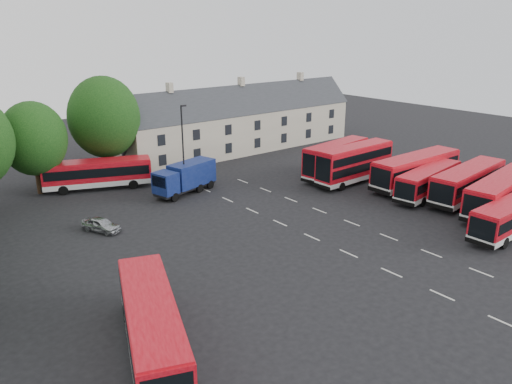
# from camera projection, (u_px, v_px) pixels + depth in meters

# --- Properties ---
(ground) EXTENTS (140.00, 140.00, 0.00)m
(ground) POSITION_uv_depth(u_px,v_px,m) (330.00, 245.00, 39.96)
(ground) COLOR black
(ground) RESTS_ON ground
(lane_markings) EXTENTS (5.15, 33.80, 0.01)m
(lane_markings) POSITION_uv_depth(u_px,v_px,m) (333.00, 230.00, 42.92)
(lane_markings) COLOR beige
(lane_markings) RESTS_ON ground
(terrace_houses) EXTENTS (35.70, 7.13, 10.06)m
(terrace_houses) POSITION_uv_depth(u_px,v_px,m) (242.00, 122.00, 69.19)
(terrace_houses) COLOR beige
(terrace_houses) RESTS_ON ground
(bus_row_b) EXTENTS (12.26, 4.23, 3.40)m
(bus_row_b) POSITION_uv_depth(u_px,v_px,m) (502.00, 191.00, 46.44)
(bus_row_b) COLOR silver
(bus_row_b) RESTS_ON ground
(bus_row_c) EXTENTS (11.93, 3.86, 3.31)m
(bus_row_c) POSITION_uv_depth(u_px,v_px,m) (468.00, 180.00, 49.83)
(bus_row_c) COLOR silver
(bus_row_c) RESTS_ON ground
(bus_row_d) EXTENTS (10.58, 3.80, 2.93)m
(bus_row_d) POSITION_uv_depth(u_px,v_px,m) (429.00, 179.00, 50.90)
(bus_row_d) COLOR silver
(bus_row_d) RESTS_ON ground
(bus_row_e) EXTENTS (12.25, 2.91, 3.46)m
(bus_row_e) POSITION_uv_depth(u_px,v_px,m) (416.00, 168.00, 53.90)
(bus_row_e) COLOR silver
(bus_row_e) RESTS_ON ground
(bus_dd_south) EXTENTS (10.35, 2.61, 4.22)m
(bus_dd_south) POSITION_uv_depth(u_px,v_px,m) (355.00, 162.00, 55.02)
(bus_dd_south) COLOR silver
(bus_dd_south) RESTS_ON ground
(bus_dd_north) EXTENTS (10.04, 3.53, 4.03)m
(bus_dd_north) POSITION_uv_depth(u_px,v_px,m) (336.00, 158.00, 57.13)
(bus_dd_north) COLOR silver
(bus_dd_north) RESTS_ON ground
(bus_west) EXTENTS (6.35, 11.44, 3.18)m
(bus_west) POSITION_uv_depth(u_px,v_px,m) (152.00, 322.00, 26.23)
(bus_west) COLOR silver
(bus_west) RESTS_ON ground
(bus_north) EXTENTS (11.18, 6.46, 3.12)m
(bus_north) POSITION_uv_depth(u_px,v_px,m) (98.00, 172.00, 53.09)
(bus_north) COLOR silver
(bus_north) RESTS_ON ground
(box_truck) EXTENTS (7.53, 3.92, 3.15)m
(box_truck) POSITION_uv_depth(u_px,v_px,m) (186.00, 177.00, 51.78)
(box_truck) COLOR black
(box_truck) RESTS_ON ground
(silver_car) EXTENTS (2.84, 3.84, 1.22)m
(silver_car) POSITION_uv_depth(u_px,v_px,m) (101.00, 225.00, 42.47)
(silver_car) COLOR #A8ABAF
(silver_car) RESTS_ON ground
(lamppost) EXTENTS (0.63, 0.23, 9.21)m
(lamppost) POSITION_uv_depth(u_px,v_px,m) (183.00, 147.00, 50.68)
(lamppost) COLOR black
(lamppost) RESTS_ON ground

